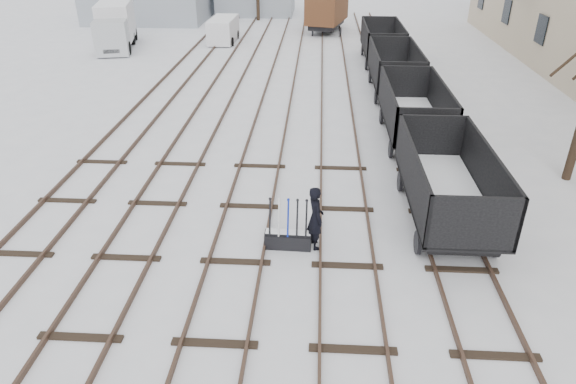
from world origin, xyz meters
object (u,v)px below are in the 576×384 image
object	(u,v)px
ground_frame	(288,239)
freight_wagon_a	(446,194)
worker	(316,218)
lorry	(115,25)
panel_van	(223,30)
box_van_wagon	(327,4)

from	to	relation	value
ground_frame	freight_wagon_a	distance (m)	5.00
worker	lorry	world-z (taller)	lorry
lorry	panel_van	distance (m)	7.52
lorry	worker	bearing A→B (deg)	-72.21
box_van_wagon	panel_van	xyz separation A→B (m)	(-7.56, -4.13, -1.28)
lorry	panel_van	world-z (taller)	lorry
ground_frame	freight_wagon_a	world-z (taller)	freight_wagon_a
box_van_wagon	ground_frame	bearing A→B (deg)	-77.80
ground_frame	worker	xyz separation A→B (m)	(0.75, 0.10, 0.65)
worker	freight_wagon_a	world-z (taller)	freight_wagon_a
box_van_wagon	panel_van	world-z (taller)	box_van_wagon
freight_wagon_a	worker	bearing A→B (deg)	-156.57
freight_wagon_a	box_van_wagon	size ratio (longest dim) A/B	1.07
lorry	panel_van	xyz separation A→B (m)	(7.14, 2.27, -0.63)
worker	box_van_wagon	bearing A→B (deg)	-19.34
freight_wagon_a	ground_frame	bearing A→B (deg)	-158.96
ground_frame	freight_wagon_a	size ratio (longest dim) A/B	0.26
ground_frame	panel_van	bearing A→B (deg)	105.50
freight_wagon_a	box_van_wagon	distance (m)	28.78
lorry	box_van_wagon	bearing A→B (deg)	10.49
ground_frame	lorry	distance (m)	27.49
worker	panel_van	xyz separation A→B (m)	(-7.08, 26.11, -0.04)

